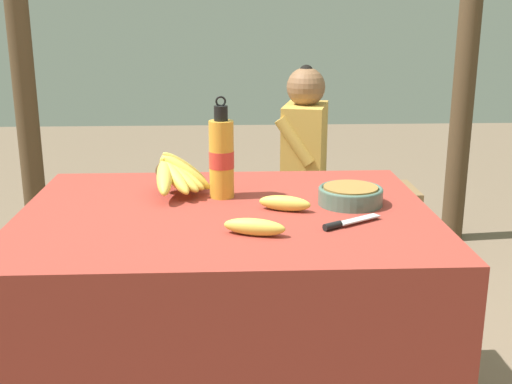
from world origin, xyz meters
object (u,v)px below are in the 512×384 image
at_px(water_bottle, 222,157).
at_px(wooden_bench, 251,202).
at_px(banana_bunch_ripe, 176,172).
at_px(seated_vendor, 295,154).
at_px(support_post_near, 19,34).
at_px(banana_bunch_green, 164,178).
at_px(knife, 344,223).
at_px(support_post_far, 469,34).
at_px(loose_banana_front, 254,227).
at_px(serving_bowl, 350,194).
at_px(loose_banana_side, 285,203).

relative_size(water_bottle, wooden_bench, 0.18).
relative_size(banana_bunch_ripe, water_bottle, 1.07).
bearing_deg(seated_vendor, support_post_near, -2.96).
xyz_separation_m(seated_vendor, support_post_near, (-1.48, 0.45, 0.59)).
bearing_deg(banana_bunch_green, knife, -67.94).
height_order(seated_vendor, banana_bunch_green, seated_vendor).
height_order(wooden_bench, support_post_near, support_post_near).
xyz_separation_m(banana_bunch_green, support_post_far, (1.71, 0.43, 0.71)).
bearing_deg(loose_banana_front, serving_bowl, 41.33).
bearing_deg(seated_vendor, loose_banana_side, 96.60).
distance_m(wooden_bench, support_post_far, 1.57).
height_order(serving_bowl, loose_banana_side, serving_bowl).
distance_m(serving_bowl, support_post_near, 2.40).
bearing_deg(loose_banana_side, seated_vendor, 82.71).
relative_size(banana_bunch_ripe, serving_bowl, 1.75).
xyz_separation_m(water_bottle, loose_banana_side, (0.18, -0.15, -0.11)).
bearing_deg(banana_bunch_ripe, knife, -36.96).
xyz_separation_m(banana_bunch_green, support_post_near, (-0.80, 0.43, 0.71)).
bearing_deg(loose_banana_side, banana_bunch_ripe, 147.82).
xyz_separation_m(banana_bunch_ripe, loose_banana_side, (0.33, -0.21, -0.05)).
distance_m(banana_bunch_ripe, knife, 0.60).
height_order(knife, support_post_far, support_post_far).
bearing_deg(banana_bunch_green, serving_bowl, -63.10).
height_order(water_bottle, banana_bunch_green, water_bottle).
height_order(loose_banana_front, support_post_near, support_post_near).
distance_m(water_bottle, support_post_far, 2.24).
xyz_separation_m(loose_banana_front, banana_bunch_green, (-0.40, 1.65, -0.29)).
distance_m(banana_bunch_ripe, loose_banana_side, 0.39).
relative_size(banana_bunch_ripe, banana_bunch_green, 1.21).
height_order(banana_bunch_ripe, seated_vendor, seated_vendor).
bearing_deg(serving_bowl, loose_banana_side, -164.61).
height_order(loose_banana_front, knife, loose_banana_front).
height_order(loose_banana_side, support_post_near, support_post_near).
relative_size(water_bottle, loose_banana_side, 1.97).
xyz_separation_m(loose_banana_side, banana_bunch_green, (-0.50, 1.44, -0.29)).
relative_size(serving_bowl, water_bottle, 0.61).
relative_size(banana_bunch_ripe, loose_banana_side, 2.11).
relative_size(seated_vendor, support_post_near, 0.45).
bearing_deg(water_bottle, knife, -42.59).
relative_size(serving_bowl, support_post_near, 0.08).
height_order(banana_bunch_ripe, support_post_near, support_post_near).
bearing_deg(support_post_far, wooden_bench, -161.11).
bearing_deg(loose_banana_front, banana_bunch_green, 103.61).
xyz_separation_m(water_bottle, seated_vendor, (0.37, 1.27, -0.27)).
bearing_deg(loose_banana_side, banana_bunch_green, 109.05).
distance_m(serving_bowl, knife, 0.22).
height_order(knife, banana_bunch_green, knife).
xyz_separation_m(water_bottle, loose_banana_front, (0.09, -0.36, -0.11)).
xyz_separation_m(knife, support_post_near, (-1.45, 2.03, 0.43)).
distance_m(loose_banana_side, support_post_far, 2.27).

